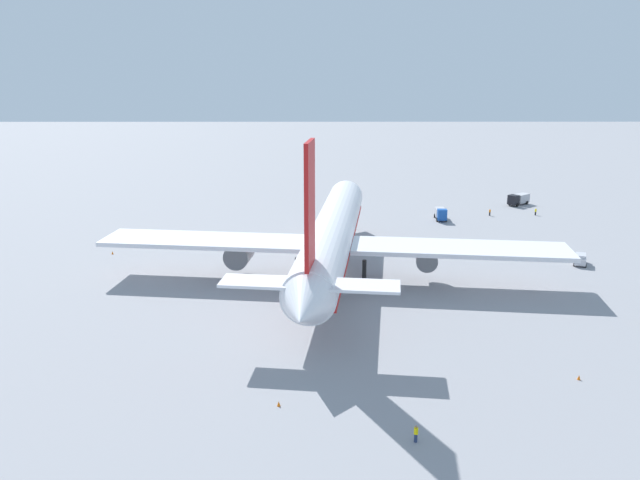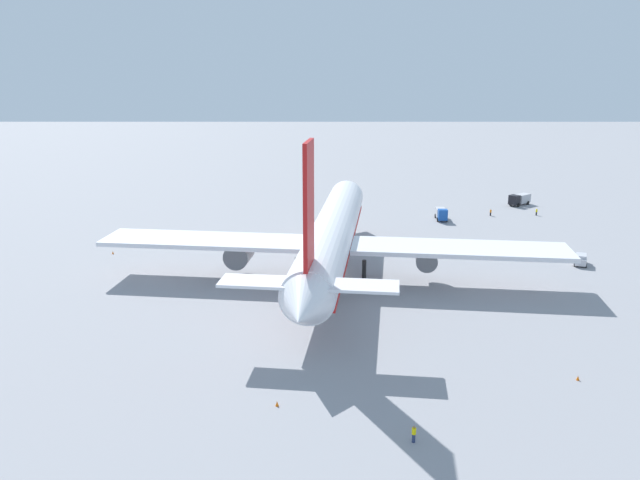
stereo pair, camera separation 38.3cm
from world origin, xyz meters
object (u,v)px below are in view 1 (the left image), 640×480
Objects in this scene: service_van at (580,259)px; ground_worker_2 at (416,434)px; service_truck_3 at (519,199)px; traffic_cone_0 at (279,404)px; traffic_cone_2 at (579,377)px; ground_worker_0 at (536,212)px; airliner at (331,236)px; ground_worker_1 at (490,212)px; traffic_cone_3 at (112,253)px; service_truck_1 at (441,213)px.

ground_worker_2 is (-53.01, 36.88, -0.17)m from service_van.
service_truck_3 is 1.46× the size of service_van.
traffic_cone_2 is (5.42, -32.88, 0.00)m from traffic_cone_0.
ground_worker_0 is 100.46m from traffic_cone_0.
airliner is 47.22m from ground_worker_2.
ground_worker_1 is 2.91× the size of traffic_cone_2.
ground_worker_0 is at bearing -70.79° from traffic_cone_3.
ground_worker_1 is at bearing -72.15° from service_truck_1.
service_truck_3 is 15.60m from ground_worker_1.
airliner reaches higher than ground_worker_1.
ground_worker_1 is at bearing -19.00° from ground_worker_2.
service_truck_1 reaches higher than traffic_cone_0.
traffic_cone_0 is (-40.03, 6.09, -6.70)m from airliner.
ground_worker_0 reaches higher than traffic_cone_3.
service_van is 64.57m from ground_worker_2.
traffic_cone_2 is at bearing -59.48° from ground_worker_2.
ground_worker_2 is at bearing -115.77° from traffic_cone_0.
service_truck_3 reaches higher than ground_worker_1.
ground_worker_1 is at bearing -8.09° from traffic_cone_2.
service_truck_3 is 3.80× the size of ground_worker_2.
traffic_cone_2 is at bearing 166.59° from service_truck_3.
airliner is at bearing 37.74° from traffic_cone_2.
ground_worker_1 reaches higher than traffic_cone_0.
traffic_cone_0 is (-79.79, 31.77, -1.19)m from service_truck_1.
service_truck_1 is 71.00m from traffic_cone_3.
service_van is at bearing -22.40° from traffic_cone_2.
airliner is 135.89× the size of traffic_cone_0.
service_truck_3 is 97.96m from traffic_cone_3.
traffic_cone_2 is at bearing 164.42° from ground_worker_0.
ground_worker_2 is (-46.31, -6.93, -6.11)m from airliner.
airliner is 135.89× the size of traffic_cone_3.
traffic_cone_3 is at bearing 111.99° from service_truck_1.
ground_worker_0 is at bearing -15.58° from traffic_cone_2.
ground_worker_0 is (4.38, -23.07, -0.63)m from service_truck_1.
traffic_cone_3 is (-30.53, 78.07, -0.53)m from ground_worker_1.
service_truck_1 reaches higher than ground_worker_1.
airliner is at bearing -8.65° from traffic_cone_0.
service_truck_1 is 3.58× the size of ground_worker_0.
service_truck_1 reaches higher than service_truck_3.
ground_worker_1 is at bearing -40.95° from airliner.
ground_worker_0 is 2.99× the size of traffic_cone_3.
ground_worker_1 is (-11.67, 10.32, -0.73)m from service_truck_3.
ground_worker_2 is (-101.69, 41.32, -0.67)m from service_truck_3.
traffic_cone_0 and traffic_cone_3 have the same top height.
traffic_cone_2 and traffic_cone_3 have the same top height.
traffic_cone_0 is at bearing -147.38° from traffic_cone_3.
ground_worker_0 is 99.66m from ground_worker_2.
ground_worker_1 is at bearing -27.73° from traffic_cone_0.
traffic_cone_3 is at bearing 54.47° from traffic_cone_2.
airliner reaches higher than service_truck_1.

